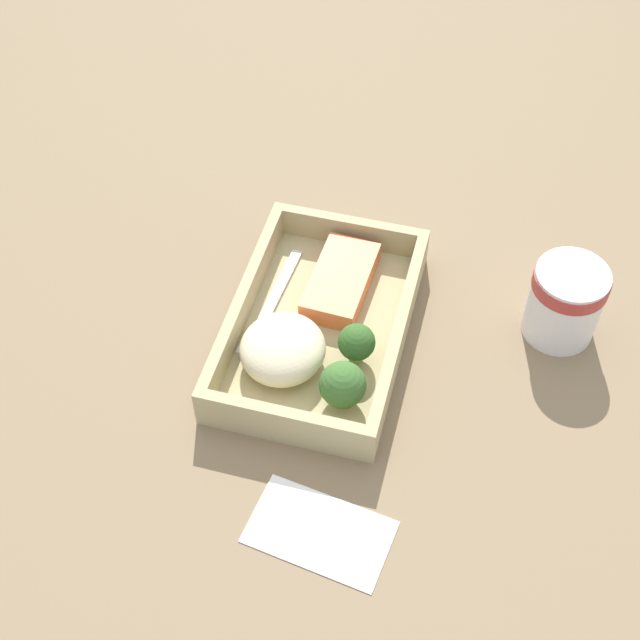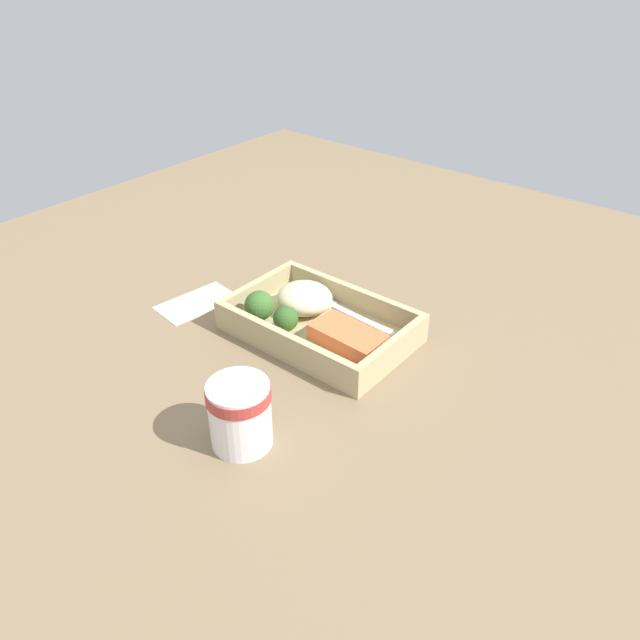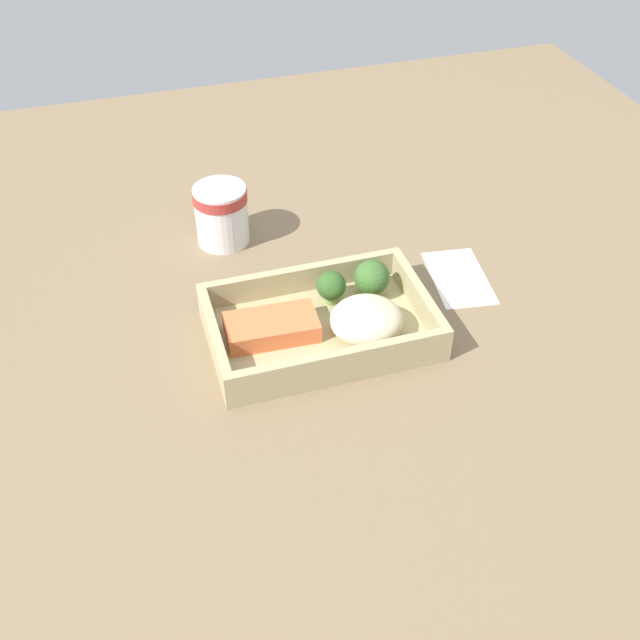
# 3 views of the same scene
# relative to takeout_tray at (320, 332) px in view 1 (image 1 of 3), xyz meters

# --- Properties ---
(ground_plane) EXTENTS (1.60, 1.60, 0.02)m
(ground_plane) POSITION_rel_takeout_tray_xyz_m (0.00, 0.00, -0.02)
(ground_plane) COLOR #7E684B
(takeout_tray) EXTENTS (0.28, 0.18, 0.01)m
(takeout_tray) POSITION_rel_takeout_tray_xyz_m (0.00, 0.00, 0.00)
(takeout_tray) COLOR tan
(takeout_tray) RESTS_ON ground_plane
(tray_rim) EXTENTS (0.28, 0.18, 0.04)m
(tray_rim) POSITION_rel_takeout_tray_xyz_m (0.00, 0.00, 0.02)
(tray_rim) COLOR tan
(tray_rim) RESTS_ON takeout_tray
(salmon_fillet) EXTENTS (0.12, 0.07, 0.02)m
(salmon_fillet) POSITION_rel_takeout_tray_xyz_m (-0.06, 0.01, 0.02)
(salmon_fillet) COLOR orange
(salmon_fillet) RESTS_ON takeout_tray
(mashed_potatoes) EXTENTS (0.09, 0.09, 0.05)m
(mashed_potatoes) POSITION_rel_takeout_tray_xyz_m (0.05, -0.03, 0.03)
(mashed_potatoes) COLOR beige
(mashed_potatoes) RESTS_ON takeout_tray
(broccoli_floret_1) EXTENTS (0.04, 0.04, 0.05)m
(broccoli_floret_1) POSITION_rel_takeout_tray_xyz_m (0.03, 0.05, 0.03)
(broccoli_floret_1) COLOR #7F9F55
(broccoli_floret_1) RESTS_ON takeout_tray
(broccoli_floret_2) EXTENTS (0.05, 0.05, 0.05)m
(broccoli_floret_2) POSITION_rel_takeout_tray_xyz_m (0.09, 0.05, 0.03)
(broccoli_floret_2) COLOR #7E9D5B
(broccoli_floret_2) RESTS_ON takeout_tray
(fork) EXTENTS (0.16, 0.03, 0.00)m
(fork) POSITION_rel_takeout_tray_xyz_m (-0.01, -0.06, 0.01)
(fork) COLOR silver
(fork) RESTS_ON takeout_tray
(paper_cup) EXTENTS (0.08, 0.08, 0.09)m
(paper_cup) POSITION_rel_takeout_tray_xyz_m (-0.08, 0.25, 0.04)
(paper_cup) COLOR white
(paper_cup) RESTS_ON ground_plane
(receipt_slip) EXTENTS (0.09, 0.14, 0.00)m
(receipt_slip) POSITION_rel_takeout_tray_xyz_m (0.22, 0.06, -0.00)
(receipt_slip) COLOR white
(receipt_slip) RESTS_ON ground_plane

